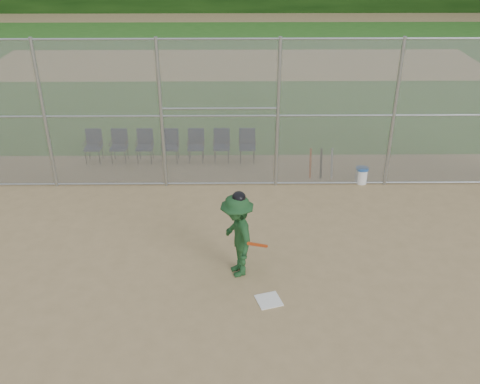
{
  "coord_description": "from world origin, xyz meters",
  "views": [
    {
      "loc": [
        -0.11,
        -8.07,
        6.69
      ],
      "look_at": [
        0.0,
        2.5,
        1.1
      ],
      "focal_mm": 40.0,
      "sensor_mm": 36.0,
      "label": 1
    }
  ],
  "objects_px": {
    "water_cooler": "(362,175)",
    "chair_0": "(93,147)",
    "home_plate": "(269,300)",
    "batter_at_plate": "(237,235)"
  },
  "relations": [
    {
      "from": "water_cooler",
      "to": "chair_0",
      "type": "distance_m",
      "value": 7.84
    },
    {
      "from": "home_plate",
      "to": "batter_at_plate",
      "type": "height_order",
      "value": "batter_at_plate"
    },
    {
      "from": "chair_0",
      "to": "water_cooler",
      "type": "bearing_deg",
      "value": -10.85
    },
    {
      "from": "home_plate",
      "to": "chair_0",
      "type": "xyz_separation_m",
      "value": [
        -4.85,
        6.51,
        0.47
      ]
    },
    {
      "from": "batter_at_plate",
      "to": "chair_0",
      "type": "height_order",
      "value": "batter_at_plate"
    },
    {
      "from": "water_cooler",
      "to": "batter_at_plate",
      "type": "bearing_deg",
      "value": -129.94
    },
    {
      "from": "batter_at_plate",
      "to": "water_cooler",
      "type": "relative_size",
      "value": 4.22
    },
    {
      "from": "batter_at_plate",
      "to": "chair_0",
      "type": "xyz_separation_m",
      "value": [
        -4.24,
        5.59,
        -0.44
      ]
    },
    {
      "from": "water_cooler",
      "to": "home_plate",
      "type": "bearing_deg",
      "value": -119.45
    },
    {
      "from": "chair_0",
      "to": "home_plate",
      "type": "bearing_deg",
      "value": -53.35
    }
  ]
}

